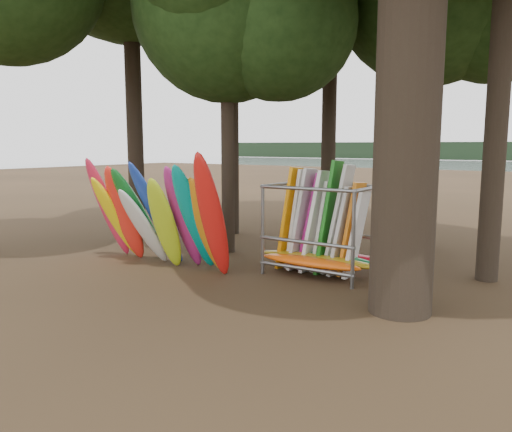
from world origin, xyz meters
The scene contains 4 objects.
ground centered at (0.00, 0.00, 0.00)m, with size 120.00×120.00×0.00m, color #47331E.
oak_5 centered at (-1.50, 2.71, 7.16)m, with size 6.22×6.22×9.88m.
kayak_row centered at (-1.87, 0.10, 1.34)m, with size 4.70×2.03×3.25m.
storage_rack centered at (2.05, 1.85, 1.07)m, with size 3.22×1.58×2.91m.
Camera 1 is at (7.60, -9.31, 3.25)m, focal length 35.00 mm.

